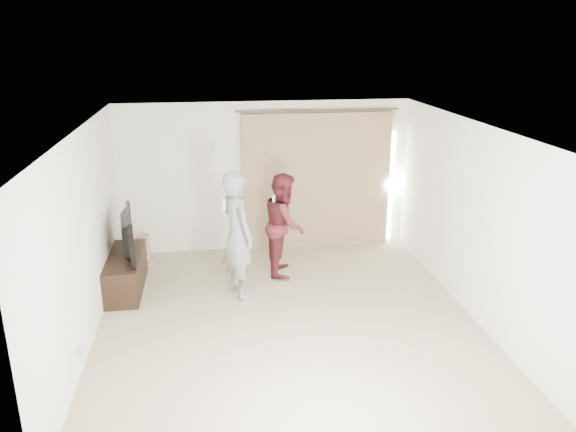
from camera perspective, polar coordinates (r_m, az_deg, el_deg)
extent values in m
plane|color=tan|center=(7.68, -0.02, -10.58)|extent=(5.50, 5.50, 0.00)
cube|color=white|center=(9.76, -2.33, 3.98)|extent=(5.00, 0.04, 2.60)
cube|color=white|center=(7.25, -20.00, -2.28)|extent=(0.04, 5.50, 2.60)
cube|color=silver|center=(7.64, -19.25, -1.94)|extent=(0.02, 0.08, 0.12)
cube|color=silver|center=(6.86, -20.40, -12.77)|extent=(0.02, 0.08, 0.12)
cube|color=white|center=(6.82, -0.02, 8.93)|extent=(5.00, 5.50, 0.01)
cube|color=tan|center=(9.85, 2.94, 3.50)|extent=(2.60, 0.10, 2.40)
cylinder|color=brown|center=(9.61, 3.07, 10.67)|extent=(2.80, 0.03, 0.03)
cube|color=white|center=(10.27, 10.37, 2.97)|extent=(0.08, 0.04, 2.00)
cube|color=black|center=(8.78, -16.16, -5.55)|extent=(0.49, 1.41, 0.54)
imported|color=black|center=(8.56, -16.52, -1.81)|extent=(0.33, 1.18, 0.67)
cylinder|color=tan|center=(9.75, -14.35, -4.47)|extent=(0.37, 0.37, 0.06)
cylinder|color=tan|center=(9.66, -14.47, -3.11)|extent=(0.21, 0.21, 0.44)
imported|color=gray|center=(8.06, -5.13, -1.91)|extent=(0.68, 0.80, 1.87)
cube|color=silver|center=(7.80, -6.51, 1.22)|extent=(0.04, 0.04, 0.14)
cube|color=silver|center=(8.04, -6.53, 0.82)|extent=(0.05, 0.05, 0.09)
imported|color=#5B1D23|center=(8.83, -0.37, -0.82)|extent=(0.74, 0.88, 1.63)
cube|color=silver|center=(8.58, -1.48, 1.65)|extent=(0.04, 0.04, 0.14)
cube|color=silver|center=(8.82, -1.64, 1.38)|extent=(0.05, 0.05, 0.09)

